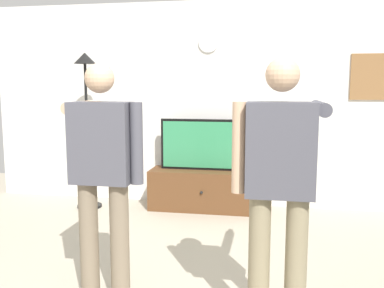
% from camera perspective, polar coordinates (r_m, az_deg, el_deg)
% --- Properties ---
extents(back_wall, '(6.40, 0.10, 2.70)m').
position_cam_1_polar(back_wall, '(5.73, 3.59, 5.32)').
color(back_wall, silver).
rests_on(back_wall, ground_plane).
extents(tv_stand, '(1.41, 0.50, 0.52)m').
position_cam_1_polar(tv_stand, '(5.56, 1.68, -6.14)').
color(tv_stand, brown).
rests_on(tv_stand, ground_plane).
extents(television, '(1.16, 0.07, 0.66)m').
position_cam_1_polar(television, '(5.49, 1.78, -0.08)').
color(television, black).
rests_on(television, tv_stand).
extents(wall_clock, '(0.26, 0.03, 0.26)m').
position_cam_1_polar(wall_clock, '(5.71, 2.22, 13.43)').
color(wall_clock, white).
extents(framed_picture, '(0.70, 0.04, 0.57)m').
position_cam_1_polar(framed_picture, '(5.78, 23.87, 8.24)').
color(framed_picture, olive).
extents(floor_lamp, '(0.32, 0.32, 2.01)m').
position_cam_1_polar(floor_lamp, '(5.66, -14.00, 5.98)').
color(floor_lamp, black).
rests_on(floor_lamp, ground_plane).
extents(person_standing_nearer_lamp, '(0.61, 0.78, 1.76)m').
position_cam_1_polar(person_standing_nearer_lamp, '(3.15, -11.85, -3.24)').
color(person_standing_nearer_lamp, '#7A6B56').
rests_on(person_standing_nearer_lamp, ground_plane).
extents(person_standing_nearer_couch, '(0.60, 0.78, 1.77)m').
position_cam_1_polar(person_standing_nearer_couch, '(2.75, 11.66, -4.70)').
color(person_standing_nearer_couch, gray).
rests_on(person_standing_nearer_couch, ground_plane).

